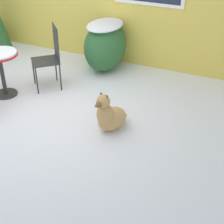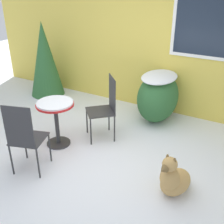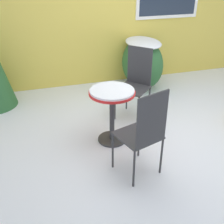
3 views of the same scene
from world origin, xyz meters
TOP-DOWN VIEW (x-y plane):
  - ground_plane at (0.00, 0.00)m, footprint 16.00×16.00m
  - shrub_left at (0.35, 1.72)m, footprint 0.71×1.03m
  - patio_table at (-0.73, 0.11)m, footprint 0.59×0.59m
  - patio_chair_near_table at (-0.18, 0.70)m, footprint 0.61×0.61m
  - dog at (1.28, -0.10)m, footprint 0.45×0.67m

SIDE VIEW (x-z plane):
  - ground_plane at x=0.00m, z-range 0.00..0.00m
  - dog at x=1.28m, z-range -0.09..0.54m
  - shrub_left at x=0.35m, z-range 0.03..0.96m
  - patio_chair_near_table at x=-0.18m, z-range 0.04..1.11m
  - patio_table at x=-0.73m, z-range 0.20..0.95m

